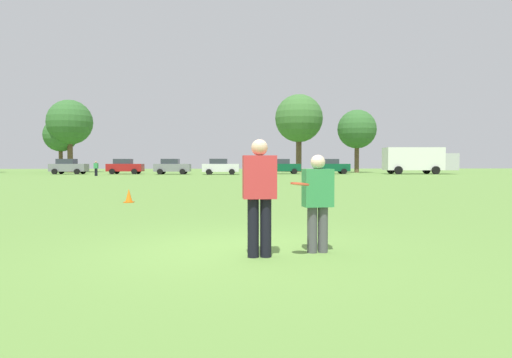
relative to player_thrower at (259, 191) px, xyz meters
name	(u,v)px	position (x,y,z in m)	size (l,w,h in m)	color
ground_plane	(239,250)	(-0.29, 0.54, -0.98)	(188.72, 188.72, 0.00)	#608C3D
player_thrower	(259,191)	(0.00, 0.00, 0.00)	(0.50, 0.30, 1.74)	black
player_defender	(318,198)	(0.93, 0.29, -0.13)	(0.48, 0.31, 1.52)	#4C4C51
frisbee	(300,184)	(0.57, -0.19, 0.11)	(0.27, 0.27, 0.08)	#E54C33
traffic_cone	(129,196)	(-3.90, 9.47, -0.75)	(0.32, 0.32, 0.48)	#D8590C
parked_car_near_left	(68,166)	(-19.27, 48.90, -0.06)	(4.27, 2.36, 1.82)	slate
parked_car_mid_left	(125,166)	(-12.66, 48.92, -0.06)	(4.27, 2.36, 1.82)	maroon
parked_car_center	(172,166)	(-6.90, 47.66, -0.06)	(4.27, 2.36, 1.82)	slate
parked_car_mid_right	(220,167)	(-1.19, 46.12, -0.06)	(4.27, 2.36, 1.82)	silver
parked_car_near_right	(283,166)	(6.35, 48.58, -0.06)	(4.27, 2.36, 1.82)	#0C4C2D
parked_car_far_right	(331,166)	(12.26, 48.06, -0.06)	(4.27, 2.36, 1.82)	#0C4C2D
box_truck	(418,159)	(22.52, 46.68, 0.77)	(8.60, 3.25, 3.18)	white
bystander_sideline_watcher	(96,168)	(-13.98, 41.47, -0.12)	(0.46, 0.33, 1.53)	black
tree_west_maple	(60,135)	(-23.95, 59.64, 4.28)	(4.71, 4.71, 7.66)	brown
tree_center_elm	(70,123)	(-22.38, 58.87, 6.00)	(6.25, 6.25, 10.16)	brown
tree_east_birch	(299,119)	(10.09, 59.49, 6.80)	(6.96, 6.96, 11.32)	brown
tree_east_oak	(357,129)	(17.45, 55.10, 4.96)	(5.32, 5.32, 8.64)	brown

